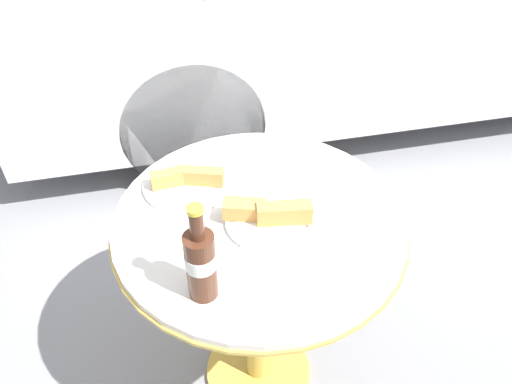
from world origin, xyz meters
name	(u,v)px	position (x,y,z in m)	size (l,w,h in m)	color
ground_plane	(258,371)	(0.00, 0.00, 0.00)	(30.00, 30.00, 0.00)	gray
bistro_table	(259,259)	(0.00, 0.00, 0.61)	(0.77, 0.77, 0.78)	gold
cola_bottle_left	(201,262)	(-0.17, -0.21, 0.88)	(0.07, 0.07, 0.26)	#4C2819
lunch_plate_near	(266,217)	(0.01, -0.03, 0.80)	(0.22, 0.20, 0.07)	white
lunch_plate_far	(187,181)	(-0.17, 0.16, 0.79)	(0.24, 0.24, 0.06)	white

